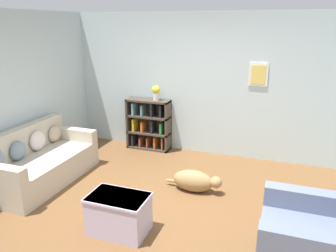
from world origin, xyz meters
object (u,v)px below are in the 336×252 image
Objects in this scene: couch at (39,163)px; bookshelf at (149,125)px; coffee_table at (119,213)px; recliner_chair at (321,242)px; dog at (195,181)px; vase at (156,92)px.

couch is 2.19m from bookshelf.
bookshelf reaches higher than couch.
couch is at bearing -118.86° from bookshelf.
couch is 1.96m from coffee_table.
dog is (-1.59, 1.21, -0.20)m from recliner_chair.
recliner_chair reaches higher than dog.
couch is at bearing 169.86° from recliner_chair.
dog is 2.06m from vase.
recliner_chair reaches higher than couch.
recliner_chair is at bearing -37.33° from dog.
bookshelf is 3.53× the size of vase.
coffee_table is at bearing -178.54° from recliner_chair.
couch is 2.07× the size of dog.
coffee_table is (0.75, -2.68, -0.24)m from bookshelf.
recliner_chair is (2.92, -2.62, -0.13)m from bookshelf.
couch is at bearing -122.81° from vase.
vase is at bearing 57.19° from couch.
dog is (0.58, 1.27, -0.09)m from coffee_table.
vase reaches higher than dog.
dog is at bearing -46.69° from bookshelf.
recliner_chair is at bearing 1.46° from coffee_table.
recliner_chair is (3.98, -0.71, 0.05)m from couch.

